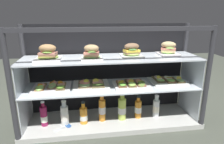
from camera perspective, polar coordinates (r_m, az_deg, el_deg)
The scene contains 23 objects.
ground_plane at distance 1.89m, azimuth -0.00°, elevation -14.62°, with size 6.00×6.00×0.02m, color #42473D.
case_base_deck at distance 1.88m, azimuth -0.00°, elevation -13.78°, with size 1.56×0.44×0.04m, color #BBBBB5.
case_frame at distance 1.79m, azimuth -0.50°, elevation 1.08°, with size 1.56×0.44×0.88m.
riser_lower_tier at distance 1.80m, azimuth -0.00°, elevation -8.92°, with size 1.48×0.36×0.31m.
shelf_lower_glass at distance 1.73m, azimuth -0.00°, elevation -4.17°, with size 1.50×0.38×0.01m, color silver.
riser_upper_tier at distance 1.69m, azimuth -0.00°, elevation -0.18°, with size 1.48×0.36×0.24m.
shelf_upper_glass at distance 1.66m, azimuth -0.00°, elevation 3.99°, with size 1.50×0.38×0.01m, color silver.
plated_roll_sandwich_right_of_center at distance 1.64m, azimuth -17.97°, elevation 4.91°, with size 0.20×0.20×0.13m.
plated_roll_sandwich_near_left_corner at distance 1.60m, azimuth -5.91°, elevation 5.42°, with size 0.17×0.17×0.12m.
plated_roll_sandwich_near_right_corner at distance 1.70m, azimuth 5.67°, elevation 5.95°, with size 0.19×0.19×0.11m.
plated_roll_sandwich_far_left at distance 1.83m, azimuth 15.89°, elevation 6.23°, with size 0.17×0.17×0.12m.
open_sandwich_tray_center at distance 1.73m, azimuth -16.89°, elevation -4.03°, with size 0.31×0.24×0.07m.
open_sandwich_tray_far_left at distance 1.72m, azimuth -6.03°, elevation -3.49°, with size 0.31×0.25×0.06m.
open_sandwich_tray_near_right_corner at distance 1.73m, azimuth 5.53°, elevation -3.48°, with size 0.31×0.24×0.06m.
open_sandwich_tray_mid_left at distance 1.89m, azimuth 15.77°, elevation -2.26°, with size 0.31×0.24×0.06m.
juice_bottle_near_post at distance 1.82m, azimuth -19.03°, elevation -11.93°, with size 0.06×0.06×0.22m.
juice_bottle_front_second at distance 1.78m, azimuth -13.50°, elevation -11.96°, with size 0.07×0.07×0.22m.
juice_bottle_front_middle at distance 1.78m, azimuth -8.18°, elevation -12.25°, with size 0.07×0.07×0.20m.
juice_bottle_tucked_behind at distance 1.79m, azimuth -2.86°, elevation -10.72°, with size 0.06×0.06×0.25m.
juice_bottle_back_right at distance 1.81m, azimuth 2.91°, elevation -10.47°, with size 0.07×0.07×0.25m.
juice_bottle_back_left at distance 1.86m, azimuth 7.53°, elevation -10.45°, with size 0.06×0.06×0.21m.
juice_bottle_front_right_end at distance 1.91m, azimuth 12.58°, elevation -10.01°, with size 0.06×0.06×0.21m.
kitchen_scissors at distance 1.78m, azimuth -12.98°, elevation -15.06°, with size 0.16×0.12×0.01m.
Camera 1 is at (-0.23, -1.61, 0.97)m, focal length 31.73 mm.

